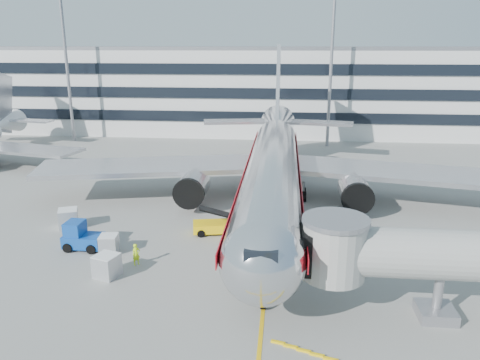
# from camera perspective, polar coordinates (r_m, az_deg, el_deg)

# --- Properties ---
(ground) EXTENTS (180.00, 180.00, 0.00)m
(ground) POSITION_cam_1_polar(r_m,az_deg,el_deg) (37.68, 3.44, -8.99)
(ground) COLOR gray
(ground) RESTS_ON ground
(lead_in_line) EXTENTS (0.25, 70.00, 0.01)m
(lead_in_line) POSITION_cam_1_polar(r_m,az_deg,el_deg) (46.92, 3.92, -3.79)
(lead_in_line) COLOR #E9B20C
(lead_in_line) RESTS_ON ground
(main_jet) EXTENTS (50.95, 48.70, 16.06)m
(main_jet) POSITION_cam_1_polar(r_m,az_deg,el_deg) (47.31, 4.08, 1.75)
(main_jet) COLOR silver
(main_jet) RESTS_ON ground
(jet_bridge) EXTENTS (17.80, 4.50, 7.00)m
(jet_bridge) POSITION_cam_1_polar(r_m,az_deg,el_deg) (30.85, 26.46, -8.81)
(jet_bridge) COLOR silver
(jet_bridge) RESTS_ON ground
(terminal) EXTENTS (150.00, 24.25, 15.60)m
(terminal) POSITION_cam_1_polar(r_m,az_deg,el_deg) (92.40, 4.94, 11.07)
(terminal) COLOR silver
(terminal) RESTS_ON ground
(light_mast_west) EXTENTS (2.40, 1.20, 25.45)m
(light_mast_west) POSITION_cam_1_polar(r_m,az_deg,el_deg) (84.20, -20.51, 14.47)
(light_mast_west) COLOR gray
(light_mast_west) RESTS_ON ground
(light_mast_centre) EXTENTS (2.40, 1.20, 25.45)m
(light_mast_centre) POSITION_cam_1_polar(r_m,az_deg,el_deg) (76.40, 11.13, 15.08)
(light_mast_centre) COLOR gray
(light_mast_centre) RESTS_ON ground
(belt_loader) EXTENTS (5.30, 2.71, 2.48)m
(belt_loader) POSITION_cam_1_polar(r_m,az_deg,el_deg) (41.37, -2.32, -5.54)
(belt_loader) COLOR yellow
(belt_loader) RESTS_ON ground
(baggage_tug) EXTENTS (3.16, 2.10, 2.32)m
(baggage_tug) POSITION_cam_1_polar(r_m,az_deg,el_deg) (40.28, -18.81, -6.59)
(baggage_tug) COLOR #0E429D
(baggage_tug) RESTS_ON ground
(cargo_container_left) EXTENTS (1.52, 1.52, 1.46)m
(cargo_container_left) POSITION_cam_1_polar(r_m,az_deg,el_deg) (39.02, -15.69, -7.50)
(cargo_container_left) COLOR silver
(cargo_container_left) RESTS_ON ground
(cargo_container_right) EXTENTS (2.13, 2.13, 1.74)m
(cargo_container_right) POSITION_cam_1_polar(r_m,az_deg,el_deg) (45.21, -20.19, -4.41)
(cargo_container_right) COLOR silver
(cargo_container_right) RESTS_ON ground
(cargo_container_front) EXTENTS (1.96, 1.96, 1.65)m
(cargo_container_front) POSITION_cam_1_polar(r_m,az_deg,el_deg) (35.24, -15.93, -10.01)
(cargo_container_front) COLOR silver
(cargo_container_front) RESTS_ON ground
(ramp_worker) EXTENTS (0.72, 0.71, 1.67)m
(ramp_worker) POSITION_cam_1_polar(r_m,az_deg,el_deg) (36.44, -12.54, -8.84)
(ramp_worker) COLOR #D0FE1A
(ramp_worker) RESTS_ON ground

